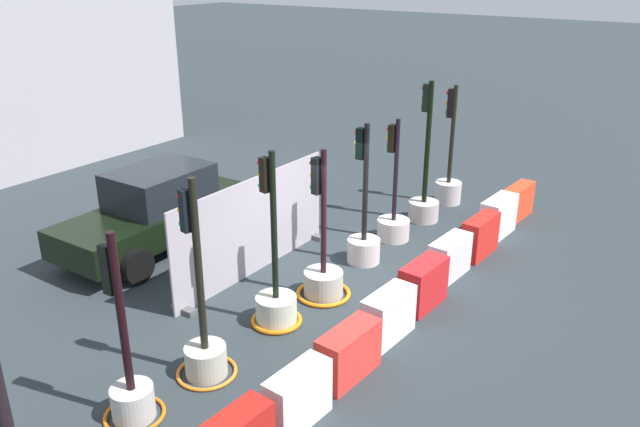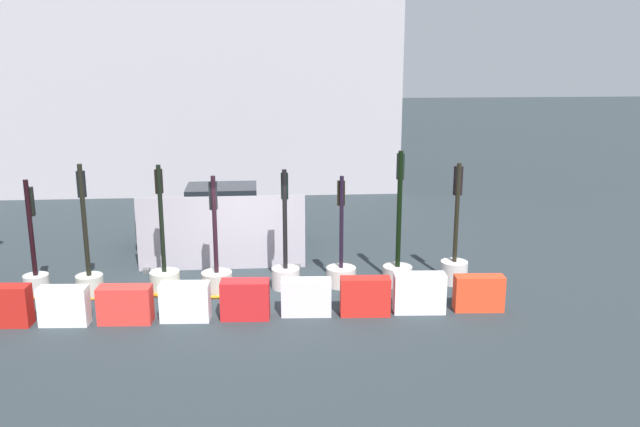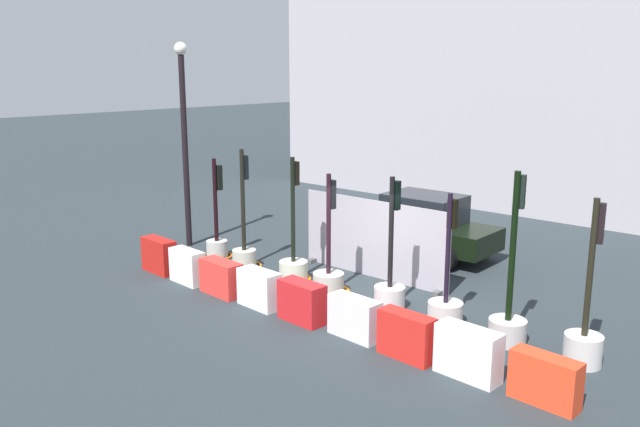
{
  "view_description": "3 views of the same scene",
  "coord_description": "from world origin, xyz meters",
  "px_view_note": "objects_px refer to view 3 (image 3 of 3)",
  "views": [
    {
      "loc": [
        -9.18,
        -5.5,
        5.74
      ],
      "look_at": [
        -0.58,
        0.56,
        1.5
      ],
      "focal_mm": 35.6,
      "sensor_mm": 36.0,
      "label": 1
    },
    {
      "loc": [
        0.47,
        -14.75,
        5.63
      ],
      "look_at": [
        1.68,
        0.73,
        1.75
      ],
      "focal_mm": 37.77,
      "sensor_mm": 36.0,
      "label": 2
    },
    {
      "loc": [
        8.53,
        -10.43,
        5.08
      ],
      "look_at": [
        -1.37,
        0.71,
        1.73
      ],
      "focal_mm": 36.64,
      "sensor_mm": 36.0,
      "label": 3
    }
  ],
  "objects_px": {
    "construction_barrier_1": "(187,266)",
    "car_black_sedan": "(420,225)",
    "construction_barrier_6": "(406,336)",
    "construction_barrier_7": "(468,353)",
    "construction_barrier_2": "(221,278)",
    "traffic_light_5": "(446,301)",
    "traffic_light_1": "(244,248)",
    "traffic_light_3": "(329,276)",
    "traffic_light_6": "(509,313)",
    "construction_barrier_4": "(302,302)",
    "traffic_light_7": "(585,333)",
    "construction_barrier_5": "(355,318)",
    "construction_barrier_3": "(259,289)",
    "traffic_light_4": "(390,284)",
    "traffic_light_0": "(217,239)",
    "construction_barrier_8": "(545,380)",
    "construction_barrier_0": "(159,256)",
    "traffic_light_2": "(294,264)",
    "street_lamp_post": "(184,129)"
  },
  "relations": [
    {
      "from": "traffic_light_5",
      "to": "traffic_light_3",
      "type": "bearing_deg",
      "value": -176.24
    },
    {
      "from": "traffic_light_6",
      "to": "construction_barrier_4",
      "type": "bearing_deg",
      "value": -153.53
    },
    {
      "from": "traffic_light_2",
      "to": "car_black_sedan",
      "type": "bearing_deg",
      "value": 75.92
    },
    {
      "from": "construction_barrier_5",
      "to": "construction_barrier_7",
      "type": "xyz_separation_m",
      "value": [
        2.45,
        -0.04,
        0.04
      ]
    },
    {
      "from": "traffic_light_2",
      "to": "construction_barrier_0",
      "type": "relative_size",
      "value": 2.79
    },
    {
      "from": "traffic_light_1",
      "to": "construction_barrier_3",
      "type": "relative_size",
      "value": 2.93
    },
    {
      "from": "construction_barrier_7",
      "to": "traffic_light_0",
      "type": "bearing_deg",
      "value": 168.25
    },
    {
      "from": "traffic_light_3",
      "to": "traffic_light_7",
      "type": "xyz_separation_m",
      "value": [
        5.73,
        0.17,
        0.19
      ]
    },
    {
      "from": "construction_barrier_6",
      "to": "construction_barrier_7",
      "type": "relative_size",
      "value": 0.96
    },
    {
      "from": "construction_barrier_2",
      "to": "construction_barrier_4",
      "type": "distance_m",
      "value": 2.49
    },
    {
      "from": "traffic_light_5",
      "to": "construction_barrier_2",
      "type": "height_order",
      "value": "traffic_light_5"
    },
    {
      "from": "traffic_light_6",
      "to": "construction_barrier_2",
      "type": "xyz_separation_m",
      "value": [
        -6.1,
        -1.83,
        -0.2
      ]
    },
    {
      "from": "traffic_light_0",
      "to": "traffic_light_5",
      "type": "xyz_separation_m",
      "value": [
        7.15,
        0.0,
        -0.04
      ]
    },
    {
      "from": "traffic_light_2",
      "to": "construction_barrier_0",
      "type": "bearing_deg",
      "value": -149.42
    },
    {
      "from": "traffic_light_2",
      "to": "construction_barrier_5",
      "type": "relative_size",
      "value": 2.78
    },
    {
      "from": "traffic_light_4",
      "to": "construction_barrier_1",
      "type": "bearing_deg",
      "value": -158.39
    },
    {
      "from": "traffic_light_7",
      "to": "construction_barrier_2",
      "type": "height_order",
      "value": "traffic_light_7"
    },
    {
      "from": "traffic_light_7",
      "to": "construction_barrier_5",
      "type": "bearing_deg",
      "value": -154.99
    },
    {
      "from": "traffic_light_0",
      "to": "construction_barrier_8",
      "type": "relative_size",
      "value": 2.49
    },
    {
      "from": "traffic_light_2",
      "to": "traffic_light_3",
      "type": "height_order",
      "value": "traffic_light_2"
    },
    {
      "from": "traffic_light_5",
      "to": "construction_barrier_2",
      "type": "relative_size",
      "value": 2.39
    },
    {
      "from": "traffic_light_7",
      "to": "car_black_sedan",
      "type": "bearing_deg",
      "value": 146.52
    },
    {
      "from": "traffic_light_4",
      "to": "construction_barrier_2",
      "type": "height_order",
      "value": "traffic_light_4"
    },
    {
      "from": "traffic_light_1",
      "to": "construction_barrier_7",
      "type": "xyz_separation_m",
      "value": [
        7.41,
        -1.67,
        -0.07
      ]
    },
    {
      "from": "construction_barrier_8",
      "to": "construction_barrier_2",
      "type": "bearing_deg",
      "value": -179.39
    },
    {
      "from": "construction_barrier_0",
      "to": "traffic_light_2",
      "type": "bearing_deg",
      "value": 30.58
    },
    {
      "from": "traffic_light_7",
      "to": "construction_barrier_6",
      "type": "bearing_deg",
      "value": -143.12
    },
    {
      "from": "construction_barrier_1",
      "to": "car_black_sedan",
      "type": "relative_size",
      "value": 0.23
    },
    {
      "from": "traffic_light_5",
      "to": "traffic_light_7",
      "type": "relative_size",
      "value": 0.91
    },
    {
      "from": "traffic_light_3",
      "to": "construction_barrier_7",
      "type": "relative_size",
      "value": 2.45
    },
    {
      "from": "traffic_light_4",
      "to": "construction_barrier_7",
      "type": "height_order",
      "value": "traffic_light_4"
    },
    {
      "from": "traffic_light_1",
      "to": "construction_barrier_2",
      "type": "distance_m",
      "value": 2.11
    },
    {
      "from": "construction_barrier_2",
      "to": "construction_barrier_7",
      "type": "height_order",
      "value": "construction_barrier_7"
    },
    {
      "from": "construction_barrier_1",
      "to": "construction_barrier_8",
      "type": "distance_m",
      "value": 8.8
    },
    {
      "from": "traffic_light_0",
      "to": "construction_barrier_6",
      "type": "distance_m",
      "value": 7.69
    },
    {
      "from": "traffic_light_0",
      "to": "construction_barrier_1",
      "type": "distance_m",
      "value": 2.23
    },
    {
      "from": "traffic_light_3",
      "to": "traffic_light_6",
      "type": "height_order",
      "value": "traffic_light_6"
    },
    {
      "from": "construction_barrier_7",
      "to": "street_lamp_post",
      "type": "relative_size",
      "value": 0.2
    },
    {
      "from": "construction_barrier_3",
      "to": "construction_barrier_6",
      "type": "bearing_deg",
      "value": -0.24
    },
    {
      "from": "traffic_light_3",
      "to": "construction_barrier_5",
      "type": "relative_size",
      "value": 2.55
    },
    {
      "from": "construction_barrier_6",
      "to": "traffic_light_3",
      "type": "bearing_deg",
      "value": 152.94
    },
    {
      "from": "construction_barrier_0",
      "to": "street_lamp_post",
      "type": "distance_m",
      "value": 3.9
    },
    {
      "from": "traffic_light_3",
      "to": "construction_barrier_2",
      "type": "relative_size",
      "value": 2.47
    },
    {
      "from": "construction_barrier_1",
      "to": "construction_barrier_5",
      "type": "distance_m",
      "value": 5.03
    },
    {
      "from": "construction_barrier_0",
      "to": "construction_barrier_5",
      "type": "relative_size",
      "value": 1.0
    },
    {
      "from": "construction_barrier_5",
      "to": "car_black_sedan",
      "type": "relative_size",
      "value": 0.25
    },
    {
      "from": "traffic_light_1",
      "to": "street_lamp_post",
      "type": "distance_m",
      "value": 4.01
    },
    {
      "from": "construction_barrier_3",
      "to": "construction_barrier_8",
      "type": "distance_m",
      "value": 6.33
    },
    {
      "from": "traffic_light_5",
      "to": "traffic_light_7",
      "type": "height_order",
      "value": "traffic_light_7"
    },
    {
      "from": "traffic_light_4",
      "to": "street_lamp_post",
      "type": "height_order",
      "value": "street_lamp_post"
    }
  ]
}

